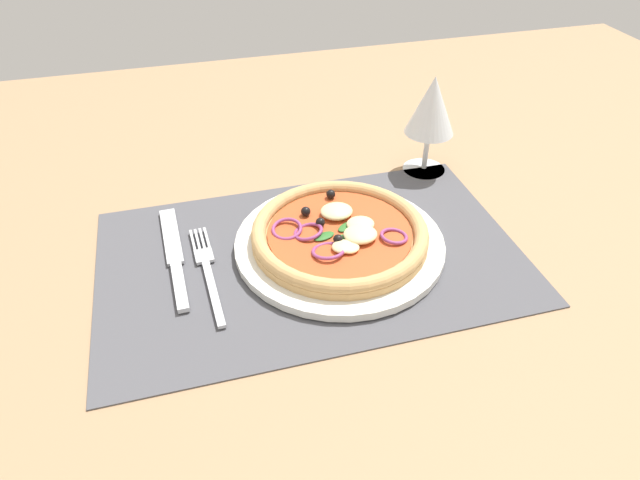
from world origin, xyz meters
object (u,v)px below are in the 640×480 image
object	(u,v)px
plate	(339,243)
knife	(174,254)
pizza	(340,233)
fork	(207,268)
wine_glass	(432,109)

from	to	relation	value
plate	knife	bearing A→B (deg)	169.88
pizza	fork	xyz separation A→B (cm)	(-16.56, -0.01, -1.93)
fork	knife	bearing A→B (deg)	42.30
wine_glass	pizza	bearing A→B (deg)	-140.11
plate	wine_glass	distance (cm)	25.28
knife	pizza	bearing A→B (deg)	-102.17
wine_glass	knife	bearing A→B (deg)	-163.27
plate	knife	size ratio (longest dim) A/B	1.31
plate	pizza	bearing A→B (deg)	-10.19
plate	fork	distance (cm)	16.55
fork	wine_glass	xyz separation A→B (cm)	(34.62, 15.11, 9.48)
knife	wine_glass	distance (cm)	41.03
plate	wine_glass	bearing A→B (deg)	39.87
plate	fork	xyz separation A→B (cm)	(-16.55, -0.01, -0.30)
plate	fork	size ratio (longest dim) A/B	1.45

